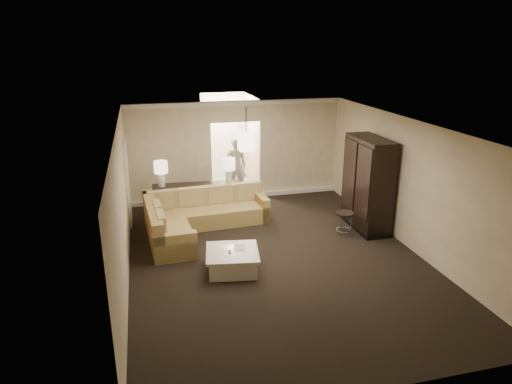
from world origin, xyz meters
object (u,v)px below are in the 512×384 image
object	(u,v)px
drink_table	(344,219)
person	(236,163)
console_table	(196,197)
armoire	(367,186)
sectional_sofa	(196,217)
coffee_table	(232,260)

from	to	relation	value
drink_table	person	distance (m)	3.99
console_table	person	world-z (taller)	person
drink_table	armoire	bearing A→B (deg)	21.53
sectional_sofa	console_table	size ratio (longest dim) A/B	1.37
armoire	person	distance (m)	4.10
sectional_sofa	drink_table	world-z (taller)	sectional_sofa
sectional_sofa	person	xyz separation A→B (m)	(1.50, 2.45, 0.59)
sectional_sofa	person	world-z (taller)	person
console_table	person	distance (m)	2.02
person	console_table	bearing A→B (deg)	47.70
sectional_sofa	person	distance (m)	2.93
person	sectional_sofa	bearing A→B (deg)	59.25
sectional_sofa	person	size ratio (longest dim) A/B	1.62
drink_table	person	xyz separation A→B (m)	(-1.87, 3.48, 0.56)
console_table	drink_table	size ratio (longest dim) A/B	4.15
console_table	coffee_table	bearing A→B (deg)	-80.24
sectional_sofa	armoire	bearing A→B (deg)	-14.43
sectional_sofa	coffee_table	bearing A→B (deg)	-81.43
armoire	person	bearing A→B (deg)	128.34
drink_table	person	bearing A→B (deg)	118.30
console_table	armoire	distance (m)	4.31
console_table	drink_table	distance (m)	3.81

